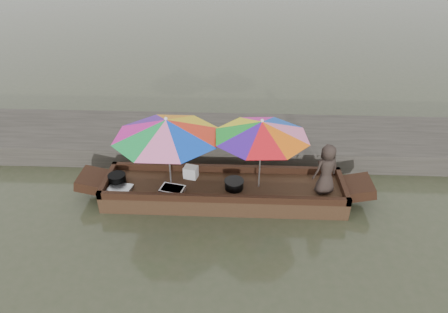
{
  "coord_description": "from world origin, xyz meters",
  "views": [
    {
      "loc": [
        0.32,
        -6.84,
        5.15
      ],
      "look_at": [
        0.0,
        0.1,
        1.0
      ],
      "focal_mm": 32.0,
      "sensor_mm": 36.0,
      "label": 1
    }
  ],
  "objects_px": {
    "boat_hull": "(224,192)",
    "charcoal_grill": "(234,185)",
    "vendor": "(326,169)",
    "umbrella_stern": "(260,155)",
    "cooking_pot": "(117,179)",
    "umbrella_bow": "(169,152)",
    "tray_crayfish": "(172,190)",
    "supply_bag": "(191,172)",
    "tray_scallop": "(120,188)"
  },
  "relations": [
    {
      "from": "vendor",
      "to": "tray_scallop",
      "type": "bearing_deg",
      "value": -23.61
    },
    {
      "from": "charcoal_grill",
      "to": "vendor",
      "type": "relative_size",
      "value": 0.35
    },
    {
      "from": "boat_hull",
      "to": "tray_scallop",
      "type": "bearing_deg",
      "value": -173.63
    },
    {
      "from": "cooking_pot",
      "to": "vendor",
      "type": "height_order",
      "value": "vendor"
    },
    {
      "from": "tray_crayfish",
      "to": "vendor",
      "type": "height_order",
      "value": "vendor"
    },
    {
      "from": "cooking_pot",
      "to": "vendor",
      "type": "bearing_deg",
      "value": -1.83
    },
    {
      "from": "boat_hull",
      "to": "tray_crayfish",
      "type": "height_order",
      "value": "tray_crayfish"
    },
    {
      "from": "boat_hull",
      "to": "umbrella_stern",
      "type": "relative_size",
      "value": 2.63
    },
    {
      "from": "tray_scallop",
      "to": "vendor",
      "type": "xyz_separation_m",
      "value": [
        4.17,
        0.11,
        0.51
      ]
    },
    {
      "from": "boat_hull",
      "to": "supply_bag",
      "type": "relative_size",
      "value": 17.88
    },
    {
      "from": "charcoal_grill",
      "to": "umbrella_bow",
      "type": "distance_m",
      "value": 1.49
    },
    {
      "from": "charcoal_grill",
      "to": "tray_crayfish",
      "type": "bearing_deg",
      "value": -172.05
    },
    {
      "from": "vendor",
      "to": "boat_hull",
      "type": "bearing_deg",
      "value": -28.67
    },
    {
      "from": "tray_crayfish",
      "to": "vendor",
      "type": "xyz_separation_m",
      "value": [
        3.08,
        0.14,
        0.5
      ]
    },
    {
      "from": "supply_bag",
      "to": "umbrella_bow",
      "type": "bearing_deg",
      "value": -143.88
    },
    {
      "from": "tray_scallop",
      "to": "umbrella_bow",
      "type": "relative_size",
      "value": 0.22
    },
    {
      "from": "tray_crayfish",
      "to": "tray_scallop",
      "type": "distance_m",
      "value": 1.09
    },
    {
      "from": "boat_hull",
      "to": "supply_bag",
      "type": "xyz_separation_m",
      "value": [
        -0.72,
        0.28,
        0.3
      ]
    },
    {
      "from": "boat_hull",
      "to": "charcoal_grill",
      "type": "distance_m",
      "value": 0.35
    },
    {
      "from": "boat_hull",
      "to": "cooking_pot",
      "type": "bearing_deg",
      "value": 179.68
    },
    {
      "from": "tray_crayfish",
      "to": "umbrella_stern",
      "type": "height_order",
      "value": "umbrella_stern"
    },
    {
      "from": "cooking_pot",
      "to": "vendor",
      "type": "relative_size",
      "value": 0.34
    },
    {
      "from": "charcoal_grill",
      "to": "tray_scallop",
      "type": "bearing_deg",
      "value": -176.27
    },
    {
      "from": "tray_scallop",
      "to": "umbrella_bow",
      "type": "height_order",
      "value": "umbrella_bow"
    },
    {
      "from": "umbrella_stern",
      "to": "supply_bag",
      "type": "bearing_deg",
      "value": 168.94
    },
    {
      "from": "cooking_pot",
      "to": "charcoal_grill",
      "type": "xyz_separation_m",
      "value": [
        2.47,
        -0.1,
        -0.01
      ]
    },
    {
      "from": "vendor",
      "to": "umbrella_bow",
      "type": "distance_m",
      "value": 3.16
    },
    {
      "from": "cooking_pot",
      "to": "vendor",
      "type": "distance_m",
      "value": 4.32
    },
    {
      "from": "charcoal_grill",
      "to": "umbrella_stern",
      "type": "distance_m",
      "value": 0.86
    },
    {
      "from": "cooking_pot",
      "to": "umbrella_bow",
      "type": "distance_m",
      "value": 1.33
    },
    {
      "from": "boat_hull",
      "to": "tray_scallop",
      "type": "xyz_separation_m",
      "value": [
        -2.13,
        -0.24,
        0.21
      ]
    },
    {
      "from": "tray_scallop",
      "to": "cooking_pot",
      "type": "bearing_deg",
      "value": 115.8
    },
    {
      "from": "cooking_pot",
      "to": "umbrella_stern",
      "type": "xyz_separation_m",
      "value": [
        2.98,
        -0.01,
        0.68
      ]
    },
    {
      "from": "charcoal_grill",
      "to": "supply_bag",
      "type": "bearing_deg",
      "value": 158.57
    },
    {
      "from": "boat_hull",
      "to": "charcoal_grill",
      "type": "relative_size",
      "value": 13.14
    },
    {
      "from": "tray_crayfish",
      "to": "supply_bag",
      "type": "distance_m",
      "value": 0.64
    },
    {
      "from": "supply_bag",
      "to": "umbrella_stern",
      "type": "bearing_deg",
      "value": -11.06
    },
    {
      "from": "cooking_pot",
      "to": "boat_hull",
      "type": "bearing_deg",
      "value": -0.32
    },
    {
      "from": "tray_scallop",
      "to": "vendor",
      "type": "bearing_deg",
      "value": 1.55
    },
    {
      "from": "charcoal_grill",
      "to": "boat_hull",
      "type": "bearing_deg",
      "value": 158.59
    },
    {
      "from": "tray_crayfish",
      "to": "supply_bag",
      "type": "bearing_deg",
      "value": 59.63
    },
    {
      "from": "tray_crayfish",
      "to": "charcoal_grill",
      "type": "bearing_deg",
      "value": 7.95
    },
    {
      "from": "tray_crayfish",
      "to": "umbrella_stern",
      "type": "xyz_separation_m",
      "value": [
        1.77,
        0.26,
        0.73
      ]
    },
    {
      "from": "vendor",
      "to": "umbrella_stern",
      "type": "bearing_deg",
      "value": -30.61
    },
    {
      "from": "supply_bag",
      "to": "umbrella_bow",
      "type": "height_order",
      "value": "umbrella_bow"
    },
    {
      "from": "umbrella_bow",
      "to": "supply_bag",
      "type": "bearing_deg",
      "value": 36.12
    },
    {
      "from": "tray_scallop",
      "to": "supply_bag",
      "type": "distance_m",
      "value": 1.51
    },
    {
      "from": "tray_crayfish",
      "to": "tray_scallop",
      "type": "xyz_separation_m",
      "value": [
        -1.09,
        0.02,
        -0.01
      ]
    },
    {
      "from": "supply_bag",
      "to": "vendor",
      "type": "bearing_deg",
      "value": -8.41
    },
    {
      "from": "tray_scallop",
      "to": "supply_bag",
      "type": "xyz_separation_m",
      "value": [
        1.41,
        0.52,
        0.1
      ]
    }
  ]
}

